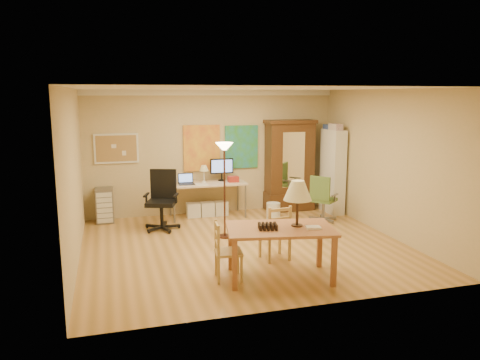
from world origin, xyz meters
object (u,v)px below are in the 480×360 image
object	(u,v)px
armoire	(289,171)
office_chair_black	(162,214)
computer_desk	(209,196)
dining_table	(287,217)
bookshelf	(333,172)
office_chair_green	(323,209)

from	to	relation	value
armoire	office_chair_black	bearing A→B (deg)	-164.72
computer_desk	office_chair_black	size ratio (longest dim) A/B	1.40
dining_table	computer_desk	xyz separation A→B (m)	(-0.35, 3.68, -0.44)
office_chair_black	armoire	bearing A→B (deg)	15.28
armoire	computer_desk	bearing A→B (deg)	-177.53
armoire	bookshelf	bearing A→B (deg)	-29.64
computer_desk	armoire	world-z (taller)	armoire
computer_desk	office_chair_green	bearing A→B (deg)	-25.67
office_chair_green	armoire	distance (m)	1.33
office_chair_black	armoire	size ratio (longest dim) A/B	0.57
office_chair_black	armoire	distance (m)	3.14
office_chair_black	bookshelf	size ratio (longest dim) A/B	0.63
dining_table	office_chair_green	size ratio (longest dim) A/B	1.69
armoire	dining_table	bearing A→B (deg)	-112.37
dining_table	armoire	world-z (taller)	armoire
dining_table	office_chair_black	world-z (taller)	dining_table
armoire	bookshelf	distance (m)	0.96
dining_table	armoire	size ratio (longest dim) A/B	0.80
office_chair_green	bookshelf	xyz separation A→B (m)	(0.54, 0.66, 0.66)
computer_desk	office_chair_black	distance (m)	1.31
office_chair_green	armoire	world-z (taller)	armoire
computer_desk	office_chair_black	world-z (taller)	computer_desk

